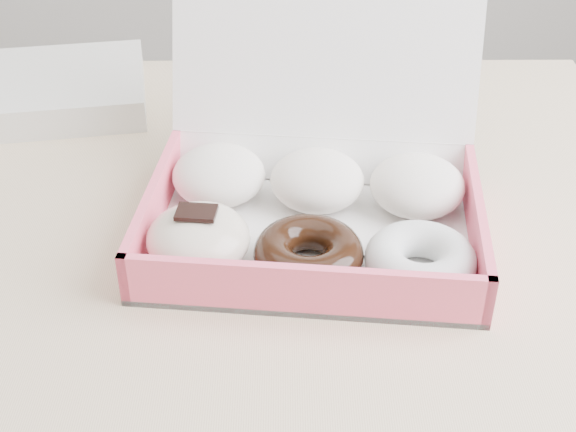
{
  "coord_description": "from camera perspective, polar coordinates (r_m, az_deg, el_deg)",
  "views": [
    {
      "loc": [
        0.17,
        -0.71,
        1.24
      ],
      "look_at": [
        0.17,
        -0.06,
        0.79
      ],
      "focal_mm": 50.0,
      "sensor_mm": 36.0,
      "label": 1
    }
  ],
  "objects": [
    {
      "name": "newspapers",
      "position": [
        1.12,
        -16.8,
        8.58
      ],
      "size": [
        0.29,
        0.24,
        0.04
      ],
      "primitive_type": "cube",
      "rotation": [
        0.0,
        0.0,
        0.17
      ],
      "color": "white",
      "rests_on": "table"
    },
    {
      "name": "table",
      "position": [
        0.92,
        -10.94,
        -3.84
      ],
      "size": [
        1.2,
        0.8,
        0.75
      ],
      "color": "tan",
      "rests_on": "ground"
    },
    {
      "name": "donut_box",
      "position": [
        0.82,
        1.66,
        1.41
      ],
      "size": [
        0.36,
        0.34,
        0.24
      ],
      "rotation": [
        0.0,
        0.0,
        -0.1
      ],
      "color": "white",
      "rests_on": "table"
    }
  ]
}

